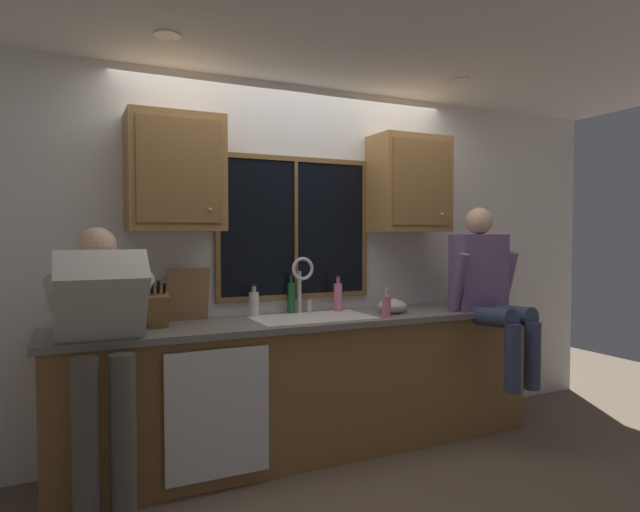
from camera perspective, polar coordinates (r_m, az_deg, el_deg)
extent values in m
cube|color=silver|center=(3.94, -3.00, -0.68)|extent=(5.68, 0.12, 2.55)
cylinder|color=#FFEAB2|center=(3.21, -15.86, 21.59)|extent=(0.14, 0.14, 0.01)
cylinder|color=#FFEAB2|center=(4.02, 14.59, 17.57)|extent=(0.14, 0.14, 0.01)
cube|color=black|center=(3.88, -2.67, 2.97)|extent=(1.10, 0.02, 0.95)
cube|color=brown|center=(3.90, -2.62, 10.22)|extent=(1.17, 0.02, 0.04)
cube|color=brown|center=(3.89, -2.60, -4.30)|extent=(1.17, 0.02, 0.04)
cube|color=brown|center=(3.69, -10.79, 2.97)|extent=(0.03, 0.02, 0.95)
cube|color=brown|center=(4.12, 4.71, 2.92)|extent=(0.03, 0.02, 0.95)
cube|color=brown|center=(3.86, -2.60, 2.97)|extent=(0.02, 0.02, 0.95)
cube|color=olive|center=(3.76, -0.89, -13.73)|extent=(3.28, 0.58, 0.88)
cube|color=slate|center=(3.64, -0.76, -6.84)|extent=(3.34, 0.62, 0.04)
cube|color=white|center=(3.24, -10.72, -16.11)|extent=(0.60, 0.02, 0.74)
cube|color=#9E703D|center=(3.50, -15.10, 8.48)|extent=(0.58, 0.33, 0.72)
cube|color=olive|center=(3.33, -14.57, 8.80)|extent=(0.50, 0.01, 0.62)
sphere|color=#B2B2B7|center=(3.34, -11.55, 4.84)|extent=(0.02, 0.02, 0.02)
cube|color=#9E703D|center=(4.17, 9.39, 7.49)|extent=(0.58, 0.33, 0.72)
cube|color=olive|center=(4.03, 10.78, 7.67)|extent=(0.50, 0.01, 0.62)
sphere|color=#B2B2B7|center=(4.12, 12.79, 4.33)|extent=(0.02, 0.02, 0.02)
cube|color=white|center=(3.65, -0.88, -6.67)|extent=(0.80, 0.46, 0.02)
cube|color=beige|center=(3.59, -3.82, -8.44)|extent=(0.36, 0.42, 0.20)
cube|color=beige|center=(3.75, 1.93, -7.97)|extent=(0.36, 0.42, 0.20)
cube|color=white|center=(3.67, -0.88, -8.21)|extent=(0.04, 0.42, 0.20)
cylinder|color=silver|center=(3.83, -2.24, -3.84)|extent=(0.03, 0.03, 0.30)
torus|color=silver|center=(3.76, -1.89, -1.35)|extent=(0.16, 0.02, 0.16)
cylinder|color=silver|center=(3.87, -1.14, -5.26)|extent=(0.03, 0.03, 0.09)
cylinder|color=#595147|center=(3.01, -23.52, -18.06)|extent=(0.13, 0.13, 0.88)
cylinder|color=#595147|center=(3.02, -20.13, -17.95)|extent=(0.13, 0.13, 0.88)
cube|color=beige|center=(3.03, -22.21, -4.91)|extent=(0.44, 0.53, 0.59)
sphere|color=beige|center=(3.26, -22.52, 0.99)|extent=(0.21, 0.21, 0.21)
cylinder|color=beige|center=(3.20, -26.33, -3.71)|extent=(0.09, 0.52, 0.26)
cylinder|color=beige|center=(3.23, -18.48, -3.55)|extent=(0.09, 0.52, 0.26)
cylinder|color=#384260|center=(3.99, 17.54, -6.15)|extent=(0.14, 0.43, 0.16)
cylinder|color=#384260|center=(4.12, 19.39, -5.92)|extent=(0.14, 0.43, 0.16)
cylinder|color=#384260|center=(3.88, 19.72, -10.17)|extent=(0.11, 0.11, 0.46)
cylinder|color=#384260|center=(4.01, 21.57, -9.80)|extent=(0.11, 0.11, 0.46)
cube|color=slate|center=(4.18, 16.45, -1.63)|extent=(0.41, 0.23, 0.56)
sphere|color=beige|center=(4.18, 16.51, 3.58)|extent=(0.20, 0.20, 0.20)
cylinder|color=slate|center=(4.00, 14.46, -2.93)|extent=(0.08, 0.20, 0.47)
cylinder|color=slate|center=(4.31, 19.17, -2.62)|extent=(0.08, 0.20, 0.47)
cube|color=brown|center=(3.37, -16.86, -5.54)|extent=(0.12, 0.18, 0.25)
cylinder|color=black|center=(3.29, -17.35, -3.06)|extent=(0.02, 0.05, 0.09)
cylinder|color=black|center=(3.30, -16.75, -3.16)|extent=(0.02, 0.04, 0.08)
cylinder|color=black|center=(3.31, -16.15, -3.27)|extent=(0.02, 0.04, 0.06)
cube|color=#997047|center=(3.59, -13.85, -3.98)|extent=(0.27, 0.09, 0.34)
ellipsoid|color=#B7B7BC|center=(3.88, 7.63, -5.29)|extent=(0.21, 0.21, 0.11)
cylinder|color=pink|center=(3.67, 7.05, -5.35)|extent=(0.06, 0.06, 0.14)
cylinder|color=silver|center=(3.66, 7.05, -3.89)|extent=(0.02, 0.02, 0.04)
cylinder|color=silver|center=(3.65, 7.21, -3.47)|extent=(0.01, 0.04, 0.01)
cylinder|color=silver|center=(3.68, -7.01, -5.14)|extent=(0.07, 0.07, 0.17)
cylinder|color=#B3AFA7|center=(3.67, -7.02, -3.52)|extent=(0.03, 0.03, 0.04)
cylinder|color=black|center=(3.67, -7.02, -3.10)|extent=(0.03, 0.03, 0.01)
cylinder|color=#1E592D|center=(3.83, -3.06, -4.47)|extent=(0.05, 0.05, 0.22)
cylinder|color=#184724|center=(3.82, -3.06, -2.47)|extent=(0.02, 0.02, 0.05)
cylinder|color=black|center=(3.82, -3.06, -1.98)|extent=(0.03, 0.03, 0.01)
cylinder|color=pink|center=(3.92, 1.92, -4.42)|extent=(0.06, 0.06, 0.20)
cylinder|color=#AD5B7A|center=(3.91, 1.92, -2.58)|extent=(0.03, 0.03, 0.05)
cylinder|color=black|center=(3.91, 1.92, -2.13)|extent=(0.03, 0.03, 0.01)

